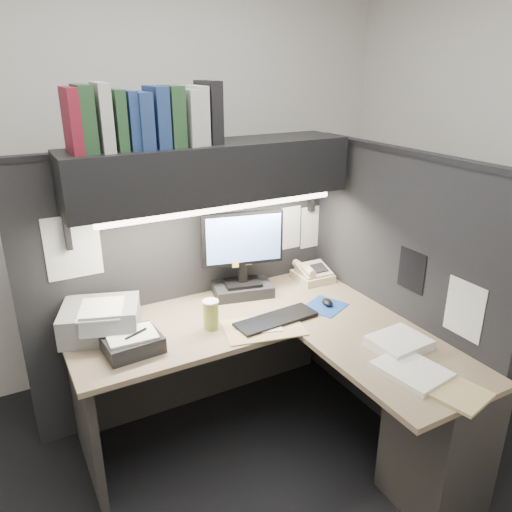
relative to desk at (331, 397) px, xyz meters
name	(u,v)px	position (x,y,z in m)	size (l,w,h in m)	color
floor	(258,494)	(-0.43, 0.00, -0.44)	(3.50, 3.50, 0.00)	black
wall_back	(148,176)	(-0.43, 1.50, 0.91)	(3.50, 0.04, 2.70)	silver
partition_back	(188,283)	(-0.40, 0.93, 0.36)	(1.90, 0.06, 1.60)	black
partition_right	(394,297)	(0.55, 0.18, 0.36)	(0.06, 1.50, 1.60)	black
desk	(331,397)	(0.00, 0.00, 0.00)	(1.70, 1.53, 0.73)	#816652
overhead_shelf	(211,171)	(-0.30, 0.75, 1.06)	(1.55, 0.34, 0.30)	black
task_light_tube	(223,208)	(-0.30, 0.61, 0.89)	(0.04, 0.04, 1.32)	white
monitor	(243,263)	(-0.11, 0.76, 0.49)	(0.48, 0.28, 0.52)	black
keyboard	(276,320)	(-0.11, 0.37, 0.30)	(0.46, 0.15, 0.02)	black
mousepad	(325,306)	(0.23, 0.39, 0.29)	(0.22, 0.20, 0.00)	navy
mouse	(327,302)	(0.25, 0.40, 0.31)	(0.06, 0.09, 0.03)	black
telephone	(313,274)	(0.38, 0.73, 0.33)	(0.21, 0.22, 0.09)	beige
coffee_cup	(211,315)	(-0.45, 0.47, 0.36)	(0.08, 0.08, 0.15)	gold
printer	(101,320)	(-0.97, 0.70, 0.36)	(0.38, 0.32, 0.15)	gray
notebook_stack	(132,343)	(-0.87, 0.45, 0.33)	(0.27, 0.22, 0.08)	black
open_folder	(263,328)	(-0.21, 0.34, 0.29)	(0.42, 0.27, 0.01)	tan
paper_stack_a	(399,343)	(0.28, -0.15, 0.31)	(0.26, 0.22, 0.05)	white
paper_stack_b	(412,370)	(0.18, -0.34, 0.30)	(0.24, 0.30, 0.03)	white
manila_stack	(452,391)	(0.23, -0.53, 0.29)	(0.22, 0.27, 0.02)	tan
binder_row	(146,117)	(-0.63, 0.75, 1.35)	(0.74, 0.24, 0.31)	maroon
pinned_papers	(276,251)	(0.00, 0.56, 0.61)	(1.76, 1.31, 0.51)	white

